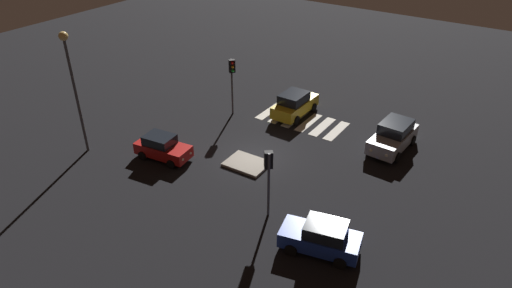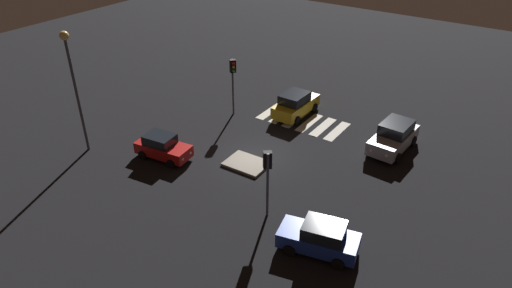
% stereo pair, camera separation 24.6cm
% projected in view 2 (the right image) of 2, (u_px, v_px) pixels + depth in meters
% --- Properties ---
extents(ground_plane, '(80.00, 80.00, 0.00)m').
position_uv_depth(ground_plane, '(256.00, 157.00, 30.05)').
color(ground_plane, black).
extents(traffic_island, '(2.71, 2.06, 0.18)m').
position_uv_depth(traffic_island, '(247.00, 164.00, 29.20)').
color(traffic_island, gray).
rests_on(traffic_island, ground).
extents(car_red, '(3.83, 2.08, 1.61)m').
position_uv_depth(car_red, '(163.00, 147.00, 29.63)').
color(car_red, red).
rests_on(car_red, ground).
extents(car_blue, '(4.16, 2.49, 1.71)m').
position_uv_depth(car_blue, '(320.00, 238.00, 22.16)').
color(car_blue, '#1E389E').
rests_on(car_blue, ground).
extents(car_yellow, '(2.09, 4.36, 1.88)m').
position_uv_depth(car_yellow, '(296.00, 104.00, 34.80)').
color(car_yellow, gold).
rests_on(car_yellow, ground).
extents(car_silver, '(2.31, 4.57, 1.95)m').
position_uv_depth(car_silver, '(394.00, 137.00, 30.44)').
color(car_silver, '#9EA0A5').
rests_on(car_silver, ground).
extents(traffic_light_west, '(0.54, 0.53, 3.93)m').
position_uv_depth(traffic_light_west, '(267.00, 168.00, 23.57)').
color(traffic_light_west, '#47474C').
rests_on(traffic_light_west, ground).
extents(traffic_light_east, '(0.53, 0.54, 4.44)m').
position_uv_depth(traffic_light_east, '(233.00, 73.00, 33.68)').
color(traffic_light_east, '#47474C').
rests_on(traffic_light_east, ground).
extents(street_lamp, '(0.56, 0.56, 8.12)m').
position_uv_depth(street_lamp, '(72.00, 73.00, 28.11)').
color(street_lamp, '#47474C').
rests_on(street_lamp, ground).
extents(crosswalk_near, '(6.45, 3.20, 0.02)m').
position_uv_depth(crosswalk_near, '(302.00, 121.00, 34.43)').
color(crosswalk_near, silver).
rests_on(crosswalk_near, ground).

